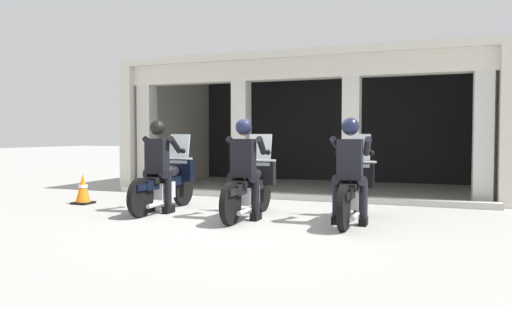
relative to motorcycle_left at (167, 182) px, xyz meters
name	(u,v)px	position (x,y,z in m)	size (l,w,h in m)	color
ground_plane	(300,194)	(1.63, 3.00, -0.50)	(80.00, 80.00, 0.00)	#999993
station_building	(318,111)	(1.59, 4.88, 1.47)	(8.51, 4.59, 3.13)	black
kerb_strip	(287,196)	(1.59, 2.11, -0.44)	(8.01, 0.24, 0.12)	#B7B5AD
motorcycle_left	(167,182)	(0.00, 0.00, 0.00)	(0.62, 2.04, 1.35)	black
police_officer_left	(158,158)	(0.00, -0.28, 0.44)	(0.63, 0.61, 1.58)	black
motorcycle_center	(251,186)	(1.63, -0.12, 0.00)	(0.62, 2.04, 1.35)	black
police_officer_center	(244,160)	(1.63, -0.40, 0.44)	(0.63, 0.61, 1.58)	black
motorcycle_right	(353,189)	(3.27, 0.03, 0.00)	(0.62, 2.04, 1.35)	black
police_officer_right	(350,161)	(3.27, -0.25, 0.44)	(0.63, 0.61, 1.58)	black
traffic_cone_flank	(83,189)	(-1.92, 0.10, -0.21)	(0.34, 0.34, 0.59)	black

